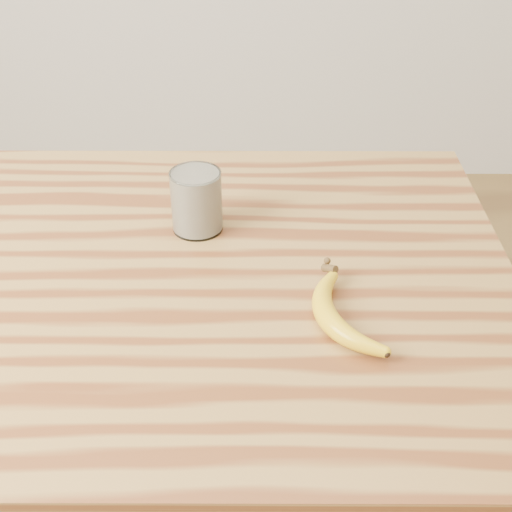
{
  "coord_description": "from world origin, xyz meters",
  "views": [
    {
      "loc": [
        0.22,
        -0.85,
        1.52
      ],
      "look_at": [
        0.22,
        -0.0,
        0.93
      ],
      "focal_mm": 50.0,
      "sensor_mm": 36.0,
      "label": 1
    }
  ],
  "objects": [
    {
      "name": "banana",
      "position": [
        0.31,
        -0.12,
        0.92
      ],
      "size": [
        0.16,
        0.26,
        0.03
      ],
      "primitive_type": null,
      "rotation": [
        0.0,
        0.0,
        0.31
      ],
      "color": "gold",
      "rests_on": "table"
    },
    {
      "name": "table",
      "position": [
        0.0,
        0.0,
        0.77
      ],
      "size": [
        1.2,
        0.8,
        0.9
      ],
      "color": "olive",
      "rests_on": "ground"
    },
    {
      "name": "smoothie_glass",
      "position": [
        0.12,
        0.12,
        0.95
      ],
      "size": [
        0.08,
        0.08,
        0.1
      ],
      "color": "white",
      "rests_on": "table"
    }
  ]
}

